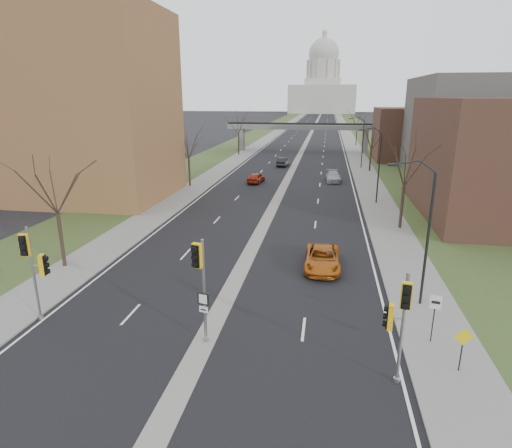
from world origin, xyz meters
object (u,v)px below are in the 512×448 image
(signal_pole_median, at_px, (200,274))
(car_right_mid, at_px, (333,176))
(warning_sign, at_px, (463,343))
(car_right_near, at_px, (322,258))
(speed_limit_sign, at_px, (435,310))
(car_left_far, at_px, (283,162))
(signal_pole_right, at_px, (399,314))
(signal_pole_left, at_px, (34,261))
(car_left_near, at_px, (256,178))

(signal_pole_median, relative_size, car_right_mid, 1.09)
(warning_sign, height_order, car_right_near, warning_sign)
(speed_limit_sign, bearing_deg, car_left_far, 114.32)
(signal_pole_right, height_order, warning_sign, signal_pole_right)
(car_right_mid, bearing_deg, warning_sign, -86.51)
(signal_pole_left, xyz_separation_m, speed_limit_sign, (21.04, 1.17, -1.72))
(signal_pole_left, height_order, car_left_far, signal_pole_left)
(signal_pole_median, xyz_separation_m, car_left_far, (-2.01, 58.61, -3.10))
(signal_pole_right, bearing_deg, car_left_far, 109.72)
(signal_pole_right, relative_size, car_left_near, 1.19)
(speed_limit_sign, distance_m, car_left_near, 43.38)
(car_left_far, bearing_deg, car_right_mid, 128.13)
(car_right_near, relative_size, car_right_mid, 1.09)
(signal_pole_median, relative_size, car_left_near, 1.26)
(speed_limit_sign, bearing_deg, signal_pole_left, -165.89)
(car_left_near, bearing_deg, speed_limit_sign, 118.90)
(signal_pole_median, bearing_deg, car_right_near, 75.80)
(car_right_near, bearing_deg, speed_limit_sign, -58.94)
(signal_pole_left, distance_m, car_left_near, 42.00)
(car_left_near, height_order, car_right_mid, car_left_near)
(signal_pole_left, bearing_deg, speed_limit_sign, -12.36)
(signal_pole_left, xyz_separation_m, warning_sign, (21.78, -1.15, -2.07))
(signal_pole_median, xyz_separation_m, signal_pole_right, (9.10, -1.68, -0.43))
(speed_limit_sign, xyz_separation_m, car_right_mid, (-4.63, 43.36, -1.16))
(car_left_far, bearing_deg, signal_pole_left, 86.99)
(signal_pole_right, bearing_deg, car_right_mid, 102.02)
(signal_pole_left, height_order, car_left_near, signal_pole_left)
(car_right_near, xyz_separation_m, car_right_mid, (1.02, 34.12, -0.03))
(signal_pole_right, bearing_deg, car_left_near, 116.18)
(car_right_near, bearing_deg, signal_pole_right, -76.17)
(signal_pole_left, bearing_deg, signal_pole_right, -23.08)
(speed_limit_sign, distance_m, car_left_far, 58.24)
(car_left_near, bearing_deg, car_left_far, -90.36)
(warning_sign, xyz_separation_m, car_left_near, (-16.50, 42.72, -0.79))
(signal_pole_median, distance_m, car_right_mid, 45.95)
(signal_pole_median, height_order, car_right_mid, signal_pole_median)
(car_left_far, relative_size, car_right_near, 0.85)
(car_left_far, bearing_deg, signal_pole_right, 104.86)
(signal_pole_right, bearing_deg, signal_pole_median, 178.83)
(signal_pole_left, relative_size, warning_sign, 2.52)
(car_left_near, bearing_deg, car_right_near, 115.57)
(car_left_near, height_order, car_left_far, car_left_far)
(signal_pole_left, relative_size, car_left_far, 1.18)
(car_right_near, bearing_deg, warning_sign, -61.48)
(speed_limit_sign, height_order, car_right_mid, speed_limit_sign)
(signal_pole_median, bearing_deg, car_left_far, 105.27)
(signal_pole_left, height_order, signal_pole_right, signal_pole_left)
(signal_pole_left, distance_m, car_right_near, 18.80)
(signal_pole_median, bearing_deg, signal_pole_right, 2.85)
(signal_pole_right, height_order, car_right_mid, signal_pole_right)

